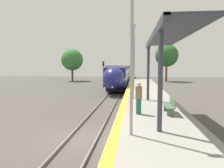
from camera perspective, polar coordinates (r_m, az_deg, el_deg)
ground_plane at (r=11.45m, az=-7.47°, el=-13.97°), size 120.00×120.00×0.00m
rail_left at (r=11.61m, az=-11.03°, el=-13.36°), size 0.08×90.00×0.15m
rail_right at (r=11.29m, az=-3.82°, el=-13.82°), size 0.08×90.00×0.15m
train at (r=48.41m, az=3.00°, el=3.03°), size 2.77×48.06×3.68m
platform_right at (r=11.05m, az=11.45°, el=-11.95°), size 4.03×64.00×1.03m
platform_bench at (r=12.56m, az=14.99°, el=-5.36°), size 0.44×1.70×0.89m
person_waiting at (r=12.04m, az=7.01°, el=-3.49°), size 0.36×0.23×1.77m
railway_signal at (r=35.26m, az=-2.28°, el=3.23°), size 0.28×0.28×4.35m
lamppost_near at (r=8.29m, az=5.17°, el=9.39°), size 0.36×0.20×5.87m
lamppost_mid at (r=17.42m, az=5.64°, el=7.03°), size 0.36×0.20×5.87m
lamppost_far at (r=26.56m, az=5.79°, el=6.29°), size 0.36×0.20×5.87m
lamppost_farthest at (r=35.70m, az=5.86°, el=5.94°), size 0.36×0.20×5.87m
station_canopy at (r=13.05m, az=13.17°, el=11.01°), size 2.02×11.11×4.40m
background_tree_left at (r=51.93m, az=-10.37°, el=6.24°), size 5.04×5.04×7.50m
background_tree_right at (r=51.29m, az=14.09°, el=7.24°), size 5.19×5.19×8.53m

